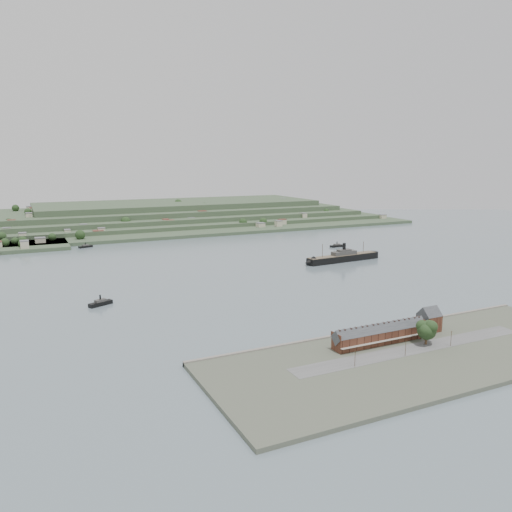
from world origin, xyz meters
name	(u,v)px	position (x,y,z in m)	size (l,w,h in m)	color
ground	(257,278)	(0.00, 0.00, 0.00)	(1400.00, 1400.00, 0.00)	slate
near_shore	(420,354)	(0.00, -186.75, 1.01)	(220.00, 80.00, 2.60)	#4C5142
terrace_row	(380,334)	(-10.00, -168.02, 6.84)	(55.60, 9.80, 11.07)	#442418
gabled_building	(429,320)	(27.50, -164.00, 8.19)	(10.40, 10.18, 14.09)	#442418
far_peninsula	(163,216)	(27.91, 393.10, 11.88)	(760.00, 309.00, 30.00)	#3F5337
steamship	(341,258)	(102.06, 25.98, 3.93)	(88.78, 16.92, 21.29)	black
tugboat	(101,303)	(-129.11, -27.25, 1.80)	(16.71, 10.82, 7.37)	black
ferry_west	(86,246)	(-108.70, 215.64, 1.39)	(16.00, 8.94, 5.79)	black
ferry_east	(337,246)	(147.11, 97.37, 1.49)	(16.56, 4.67, 6.20)	black
fig_tree	(428,329)	(10.60, -180.12, 10.20)	(12.04, 10.43, 13.44)	#483321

